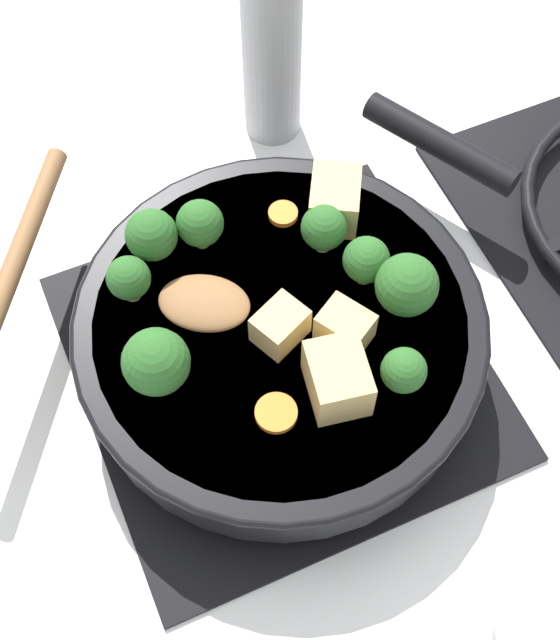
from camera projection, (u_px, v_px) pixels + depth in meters
name	position (u px, v px, depth m)	size (l,w,h in m)	color
ground_plane	(280.00, 366.00, 0.72)	(2.40, 2.40, 0.00)	white
front_burner_grate	(280.00, 360.00, 0.71)	(0.31, 0.31, 0.03)	black
skillet_pan	(282.00, 332.00, 0.67)	(0.33, 0.39, 0.05)	black
wooden_spoon	(96.00, 285.00, 0.66)	(0.22, 0.23, 0.02)	olive
tofu_cube_center_large	(280.00, 326.00, 0.63)	(0.04, 0.03, 0.03)	#DBB770
tofu_cube_near_handle	(345.00, 327.00, 0.63)	(0.04, 0.03, 0.03)	#DBB770
tofu_cube_east_chunk	(338.00, 378.00, 0.61)	(0.05, 0.04, 0.04)	#DBB770
tofu_cube_west_chunk	(335.00, 200.00, 0.68)	(0.05, 0.04, 0.04)	#DBB770
broccoli_floret_near_spoon	(129.00, 279.00, 0.64)	(0.03, 0.03, 0.04)	#709956
broccoli_floret_center_top	(156.00, 362.00, 0.60)	(0.05, 0.05, 0.05)	#709956
broccoli_floret_east_rim	(366.00, 260.00, 0.65)	(0.03, 0.03, 0.04)	#709956
broccoli_floret_west_rim	(200.00, 224.00, 0.66)	(0.04, 0.04, 0.04)	#709956
broccoli_floret_north_edge	(151.00, 235.00, 0.65)	(0.04, 0.04, 0.05)	#709956
broccoli_floret_south_cluster	(407.00, 285.00, 0.63)	(0.05, 0.05, 0.05)	#709956
broccoli_floret_mid_floret	(404.00, 371.00, 0.60)	(0.03, 0.03, 0.04)	#709956
broccoli_floret_small_inner	(324.00, 228.00, 0.66)	(0.03, 0.03, 0.04)	#709956
carrot_slice_orange_thin	(276.00, 413.00, 0.61)	(0.03, 0.03, 0.01)	orange
carrot_slice_near_center	(283.00, 214.00, 0.69)	(0.02, 0.02, 0.01)	orange
pepper_mill	(272.00, 51.00, 0.76)	(0.05, 0.05, 0.20)	#B2B2B7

